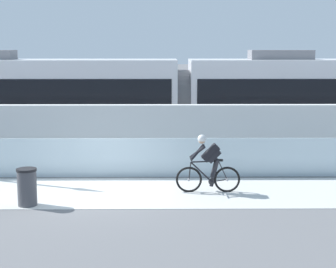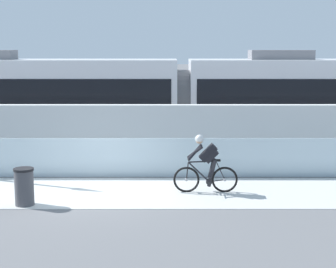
% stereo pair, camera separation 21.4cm
% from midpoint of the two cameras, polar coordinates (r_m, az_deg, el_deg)
% --- Properties ---
extents(ground_plane, '(200.00, 200.00, 0.00)m').
position_cam_midpoint_polar(ground_plane, '(15.54, -7.04, -5.94)').
color(ground_plane, slate).
extents(bike_path_deck, '(32.00, 3.20, 0.01)m').
position_cam_midpoint_polar(bike_path_deck, '(15.53, -7.04, -5.92)').
color(bike_path_deck, silver).
rests_on(bike_path_deck, ground).
extents(glass_parapet, '(32.00, 0.05, 1.20)m').
position_cam_midpoint_polar(glass_parapet, '(17.19, -6.32, -2.40)').
color(glass_parapet, silver).
rests_on(glass_parapet, ground).
extents(concrete_barrier_wall, '(32.00, 0.36, 2.03)m').
position_cam_midpoint_polar(concrete_barrier_wall, '(18.87, -5.73, -0.07)').
color(concrete_barrier_wall, silver).
rests_on(concrete_barrier_wall, ground).
extents(tram_rail_near, '(32.00, 0.08, 0.01)m').
position_cam_midpoint_polar(tram_rail_near, '(21.48, -5.02, -1.68)').
color(tram_rail_near, '#595654').
rests_on(tram_rail_near, ground).
extents(tram_rail_far, '(32.00, 0.08, 0.01)m').
position_cam_midpoint_polar(tram_rail_far, '(22.89, -4.70, -1.00)').
color(tram_rail_far, '#595654').
rests_on(tram_rail_far, ground).
extents(tram, '(22.56, 2.54, 3.81)m').
position_cam_midpoint_polar(tram, '(21.85, 1.94, 3.54)').
color(tram, silver).
rests_on(tram, ground).
extents(cyclist_on_bike, '(1.77, 0.58, 1.61)m').
position_cam_midpoint_polar(cyclist_on_bike, '(15.27, 4.45, -3.14)').
color(cyclist_on_bike, black).
rests_on(cyclist_on_bike, ground).
extents(trash_bin, '(0.51, 0.51, 0.96)m').
position_cam_midpoint_polar(trash_bin, '(14.52, -13.93, -5.25)').
color(trash_bin, '#47474C').
rests_on(trash_bin, ground).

